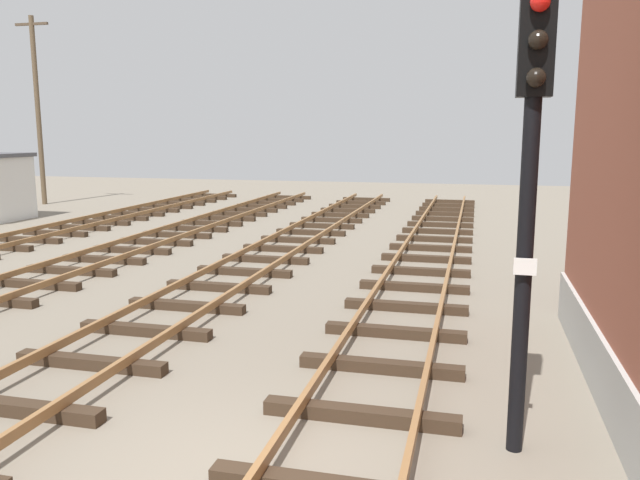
% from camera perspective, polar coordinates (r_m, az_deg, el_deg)
% --- Properties ---
extents(signal_mast, '(0.36, 0.40, 5.05)m').
position_cam_1_polar(signal_mast, '(7.05, 18.49, 5.98)').
color(signal_mast, black).
rests_on(signal_mast, ground).
extents(utility_pole_far, '(1.80, 0.24, 9.21)m').
position_cam_1_polar(utility_pole_far, '(34.82, -24.25, 10.87)').
color(utility_pole_far, brown).
rests_on(utility_pole_far, ground).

